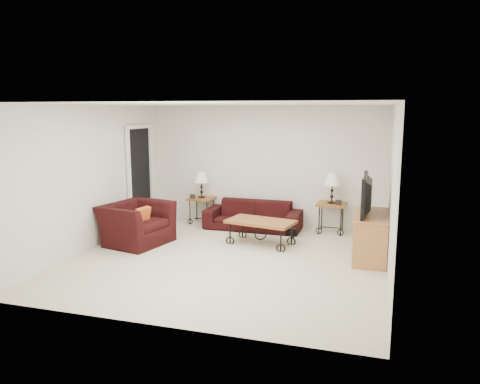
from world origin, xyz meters
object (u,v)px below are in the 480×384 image
object	(u,v)px
sofa	(253,215)
tv_stand	(371,236)
coffee_table	(261,232)
side_table_left	(202,210)
television	(372,195)
armchair	(137,224)
lamp_left	(201,185)
lamp_right	(332,188)
backpack	(293,229)
side_table_right	(331,218)

from	to	relation	value
sofa	tv_stand	bearing A→B (deg)	-28.85
sofa	coffee_table	xyz separation A→B (m)	(0.43, -1.03, -0.06)
side_table_left	television	distance (m)	3.90
sofa	armchair	bearing A→B (deg)	-137.10
sofa	lamp_left	bearing A→B (deg)	171.42
lamp_left	lamp_right	size ratio (longest dim) A/B	0.93
television	armchair	bearing A→B (deg)	-85.33
television	backpack	world-z (taller)	television
armchair	backpack	distance (m)	2.90
sofa	lamp_right	xyz separation A→B (m)	(1.56, 0.18, 0.61)
side_table_right	tv_stand	bearing A→B (deg)	-61.72
tv_stand	television	world-z (taller)	television
lamp_left	coffee_table	xyz separation A→B (m)	(1.62, -1.21, -0.61)
backpack	coffee_table	bearing A→B (deg)	-146.41
lamp_left	armchair	distance (m)	1.95
side_table_left	coffee_table	bearing A→B (deg)	-36.81
lamp_right	side_table_right	bearing A→B (deg)	0.00
armchair	backpack	xyz separation A→B (m)	(2.68, 1.09, -0.17)
coffee_table	backpack	xyz separation A→B (m)	(0.50, 0.50, -0.02)
lamp_left	tv_stand	bearing A→B (deg)	-22.60
coffee_table	television	world-z (taller)	television
lamp_right	television	size ratio (longest dim) A/B	0.54
side_table_left	coffee_table	size ratio (longest dim) A/B	0.47
side_table_left	television	size ratio (longest dim) A/B	0.50
side_table_right	television	xyz separation A→B (m)	(0.77, -1.48, 0.77)
side_table_left	lamp_left	distance (m)	0.56
side_table_left	tv_stand	size ratio (longest dim) A/B	0.45
lamp_right	tv_stand	xyz separation A→B (m)	(0.79, -1.48, -0.53)
coffee_table	side_table_left	bearing A→B (deg)	143.19
lamp_left	television	world-z (taller)	television
coffee_table	television	bearing A→B (deg)	-7.87
lamp_left	coffee_table	size ratio (longest dim) A/B	0.47
sofa	coffee_table	world-z (taller)	sofa
side_table_right	lamp_left	xyz separation A→B (m)	(-2.75, 0.00, 0.53)
coffee_table	armchair	distance (m)	2.27
lamp_right	coffee_table	bearing A→B (deg)	-133.00
coffee_table	television	distance (m)	2.10
side_table_left	tv_stand	world-z (taller)	tv_stand
sofa	backpack	size ratio (longest dim) A/B	4.72
lamp_left	armchair	bearing A→B (deg)	-107.20
lamp_left	television	bearing A→B (deg)	-22.72
sofa	armchair	size ratio (longest dim) A/B	1.71
side_table_left	lamp_left	xyz separation A→B (m)	(0.00, 0.00, 0.56)
sofa	side_table_left	size ratio (longest dim) A/B	3.51
lamp_left	armchair	size ratio (longest dim) A/B	0.49
side_table_left	armchair	world-z (taller)	armchair
lamp_left	backpack	world-z (taller)	lamp_left
side_table_right	lamp_right	distance (m)	0.60
side_table_left	armchair	bearing A→B (deg)	-107.20
armchair	television	xyz separation A→B (m)	(4.08, 0.33, 0.69)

